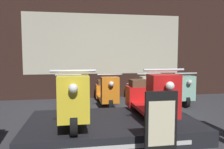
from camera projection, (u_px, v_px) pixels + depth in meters
shop_wall_back at (104, 42)px, 6.29m from camera, size 8.17×0.09×3.20m
display_platform at (112, 126)px, 3.42m from camera, size 2.60×1.53×0.22m
scooter_display_left at (74, 100)px, 3.27m from camera, size 0.55×1.62×0.82m
scooter_display_right at (149, 98)px, 3.46m from camera, size 0.55×1.62×0.82m
scooter_backrow_0 at (69, 93)px, 5.26m from camera, size 0.55×1.62×0.82m
scooter_backrow_1 at (106, 92)px, 5.41m from camera, size 0.55×1.62×0.82m
scooter_backrow_2 at (141, 91)px, 5.56m from camera, size 0.55×1.62×0.82m
scooter_backrow_3 at (174, 90)px, 5.70m from camera, size 0.55×1.62×0.82m
price_sign_board at (161, 128)px, 2.40m from camera, size 0.37×0.04×0.83m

